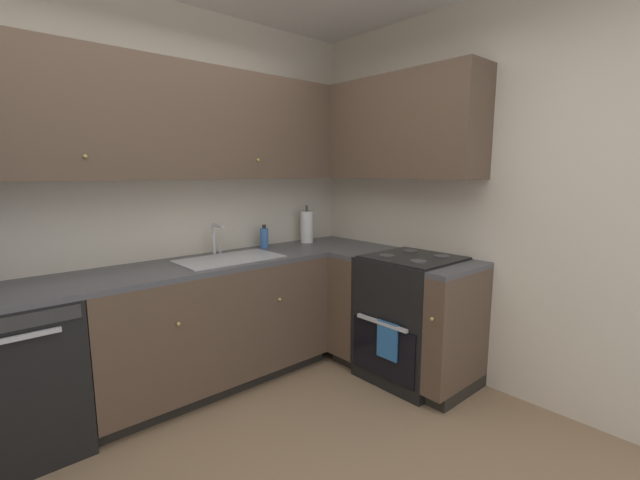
{
  "coord_description": "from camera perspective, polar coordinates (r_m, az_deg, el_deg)",
  "views": [
    {
      "loc": [
        -0.93,
        -1.41,
        1.53
      ],
      "look_at": [
        0.95,
        0.71,
        1.07
      ],
      "focal_mm": 23.86,
      "sensor_mm": 36.0,
      "label": 1
    }
  ],
  "objects": [
    {
      "name": "countertop_back",
      "position": [
        3.06,
        -14.67,
        -3.11
      ],
      "size": [
        2.89,
        0.6,
        0.03
      ],
      "primitive_type": "cube",
      "color": "#4C4C51",
      "rests_on": "lower_cabinets_back"
    },
    {
      "name": "upper_cabinets_back",
      "position": [
        3.07,
        -19.39,
        14.69
      ],
      "size": [
        2.57,
        0.34,
        0.75
      ],
      "color": "brown"
    },
    {
      "name": "countertop_right",
      "position": [
        3.22,
        10.23,
        -2.36
      ],
      "size": [
        0.6,
        1.03,
        0.03
      ],
      "color": "#4C4C51",
      "rests_on": "lower_cabinets_right"
    },
    {
      "name": "faucet",
      "position": [
        3.26,
        -13.83,
        0.45
      ],
      "size": [
        0.07,
        0.16,
        0.23
      ],
      "color": "silver",
      "rests_on": "countertop_back"
    },
    {
      "name": "sink",
      "position": [
        3.11,
        -11.98,
        -3.26
      ],
      "size": [
        0.72,
        0.4,
        0.1
      ],
      "color": "#B7B7BC",
      "rests_on": "countertop_back"
    },
    {
      "name": "wall_back",
      "position": [
        3.15,
        -24.34,
        4.89
      ],
      "size": [
        3.81,
        0.05,
        2.67
      ],
      "primitive_type": "cube",
      "color": "beige",
      "rests_on": "ground_plane"
    },
    {
      "name": "lower_cabinets_right",
      "position": [
        3.34,
        10.04,
        -9.93
      ],
      "size": [
        0.62,
        1.03,
        0.87
      ],
      "color": "brown",
      "rests_on": "ground_plane"
    },
    {
      "name": "soap_bottle",
      "position": [
        3.49,
        -7.49,
        0.29
      ],
      "size": [
        0.07,
        0.07,
        0.19
      ],
      "color": "#3F72BF",
      "rests_on": "countertop_back"
    },
    {
      "name": "paper_towel_roll",
      "position": [
        3.72,
        -1.79,
        1.78
      ],
      "size": [
        0.11,
        0.11,
        0.34
      ],
      "color": "white",
      "rests_on": "countertop_back"
    },
    {
      "name": "wall_right",
      "position": [
        3.15,
        21.78,
        5.06
      ],
      "size": [
        0.05,
        3.23,
        2.67
      ],
      "primitive_type": "cube",
      "color": "beige",
      "rests_on": "ground_plane"
    },
    {
      "name": "oven_range",
      "position": [
        3.27,
        12.21,
        -10.05
      ],
      "size": [
        0.68,
        0.62,
        1.06
      ],
      "color": "black",
      "rests_on": "ground_plane"
    },
    {
      "name": "dishwasher",
      "position": [
        2.9,
        -35.62,
        -14.69
      ],
      "size": [
        0.6,
        0.63,
        0.87
      ],
      "color": "black",
      "rests_on": "ground_plane"
    },
    {
      "name": "upper_cabinets_right",
      "position": [
        3.44,
        8.83,
        14.45
      ],
      "size": [
        0.32,
        1.57,
        0.75
      ],
      "color": "brown"
    },
    {
      "name": "lower_cabinets_back",
      "position": [
        3.19,
        -14.32,
        -11.01
      ],
      "size": [
        1.69,
        0.62,
        0.87
      ],
      "color": "brown",
      "rests_on": "ground_plane"
    }
  ]
}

